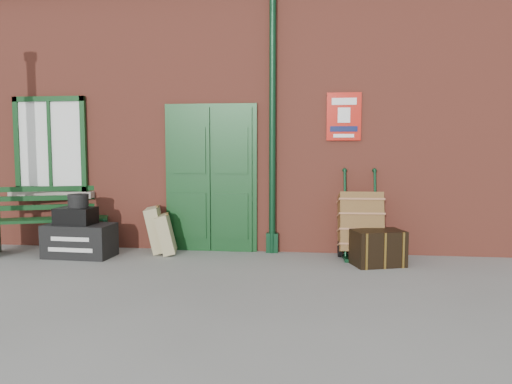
% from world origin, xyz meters
% --- Properties ---
extents(ground, '(80.00, 80.00, 0.00)m').
position_xyz_m(ground, '(0.00, 0.00, 0.00)').
color(ground, gray).
rests_on(ground, ground).
extents(station_building, '(10.30, 4.30, 4.36)m').
position_xyz_m(station_building, '(-0.00, 3.49, 2.16)').
color(station_building, '#974230').
rests_on(station_building, ground).
extents(bench, '(1.74, 1.09, 1.03)m').
position_xyz_m(bench, '(-2.74, 1.14, 0.52)').
color(bench, '#0E3515').
rests_on(bench, ground).
extents(houdini_trunk, '(0.99, 0.58, 0.48)m').
position_xyz_m(houdini_trunk, '(-2.12, 0.79, 0.24)').
color(houdini_trunk, black).
rests_on(houdini_trunk, ground).
extents(strongbox, '(0.55, 0.41, 0.24)m').
position_xyz_m(strongbox, '(-2.17, 0.79, 0.60)').
color(strongbox, black).
rests_on(strongbox, houdini_trunk).
extents(hatbox, '(0.30, 0.30, 0.19)m').
position_xyz_m(hatbox, '(-2.14, 0.82, 0.82)').
color(hatbox, black).
rests_on(hatbox, strongbox).
extents(suitcase_back, '(0.42, 0.54, 0.70)m').
position_xyz_m(suitcase_back, '(-1.10, 1.23, 0.35)').
color(suitcase_back, tan).
rests_on(suitcase_back, ground).
extents(suitcase_front, '(0.38, 0.49, 0.61)m').
position_xyz_m(suitcase_front, '(-0.92, 1.13, 0.30)').
color(suitcase_front, tan).
rests_on(suitcase_front, ground).
extents(porter_trolley, '(0.64, 0.69, 1.27)m').
position_xyz_m(porter_trolley, '(1.95, 1.22, 0.49)').
color(porter_trolley, black).
rests_on(porter_trolley, ground).
extents(dark_trunk, '(0.77, 0.62, 0.48)m').
position_xyz_m(dark_trunk, '(2.15, 0.79, 0.24)').
color(dark_trunk, black).
rests_on(dark_trunk, ground).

